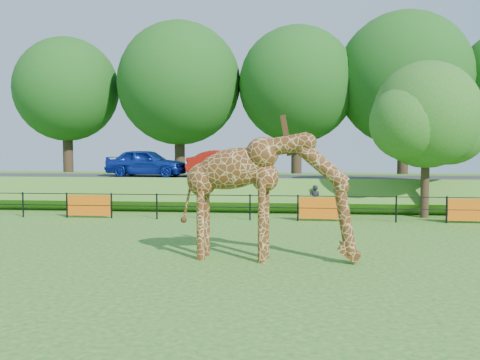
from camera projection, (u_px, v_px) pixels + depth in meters
The scene contains 10 objects.
ground at pixel (226, 263), 14.53m from camera, with size 90.00×90.00×0.00m, color #226118.
giraffe at pixel (269, 197), 14.69m from camera, with size 4.98×0.92×3.56m, color #572E11, non-canonical shape.
perimeter_fence at pixel (250, 207), 22.43m from camera, with size 28.07×0.10×1.10m, color black, non-canonical shape.
embankment at pixel (261, 189), 29.86m from camera, with size 40.00×9.00×1.30m, color #226118.
road at pixel (259, 179), 28.33m from camera, with size 40.00×5.00×0.12m, color #2D2D30.
car_blue at pixel (146, 163), 29.22m from camera, with size 1.77×4.41×1.50m, color #1532AE.
car_red at pixel (225, 164), 29.00m from camera, with size 1.51×4.33×1.43m, color red.
visitor at pixel (315, 200), 24.12m from camera, with size 0.50×0.33×1.36m, color black.
tree_east at pixel (429, 119), 23.03m from camera, with size 5.40×4.71×6.76m.
bg_tree_line at pixel (295, 84), 35.67m from camera, with size 37.30×8.80×11.82m.
Camera 1 is at (1.80, -14.22, 3.26)m, focal length 40.00 mm.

